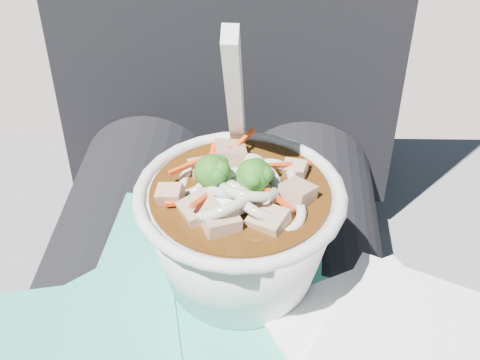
# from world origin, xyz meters

# --- Properties ---
(lap) EXTENTS (0.30, 0.48, 0.14)m
(lap) POSITION_xyz_m (0.00, 0.00, 0.50)
(lap) COLOR black
(lap) RESTS_ON stone_ledge
(person_body) EXTENTS (0.34, 0.94, 0.97)m
(person_body) POSITION_xyz_m (0.00, 0.09, 0.53)
(person_body) COLOR black
(person_body) RESTS_ON ground
(plastic_bag) EXTENTS (0.31, 0.29, 0.01)m
(plastic_bag) POSITION_xyz_m (0.02, -0.05, 0.57)
(plastic_bag) COLOR #2BB595
(plastic_bag) RESTS_ON lap
(napkins) EXTENTS (0.18, 0.16, 0.01)m
(napkins) POSITION_xyz_m (0.13, -0.05, 0.58)
(napkins) COLOR white
(napkins) RESTS_ON plastic_bag
(udon_bowl) EXTENTS (0.14, 0.14, 0.19)m
(udon_bowl) POSITION_xyz_m (0.03, 0.01, 0.63)
(udon_bowl) COLOR silver
(udon_bowl) RESTS_ON plastic_bag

